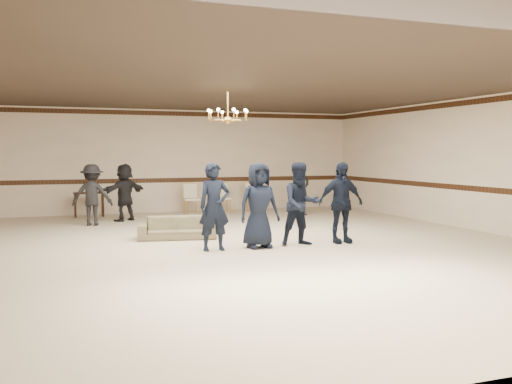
{
  "coord_description": "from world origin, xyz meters",
  "views": [
    {
      "loc": [
        -3.54,
        -10.61,
        1.87
      ],
      "look_at": [
        0.1,
        -0.5,
        1.12
      ],
      "focal_mm": 39.74,
      "sensor_mm": 36.0,
      "label": 1
    }
  ],
  "objects_px": {
    "boy_d": "(341,203)",
    "adult_left": "(92,195)",
    "boy_b": "(259,205)",
    "banquet_chair_mid": "(223,198)",
    "boy_c": "(301,204)",
    "banquet_chair_right": "(253,197)",
    "boy_a": "(214,207)",
    "console_table": "(89,204)",
    "banquet_chair_left": "(192,199)",
    "adult_right": "(302,189)",
    "settee": "(177,228)",
    "chandelier": "(228,105)",
    "adult_mid": "(125,192)"
  },
  "relations": [
    {
      "from": "boy_d",
      "to": "adult_left",
      "type": "distance_m",
      "value": 6.57
    },
    {
      "from": "boy_b",
      "to": "banquet_chair_mid",
      "type": "relative_size",
      "value": 1.84
    },
    {
      "from": "boy_c",
      "to": "banquet_chair_right",
      "type": "height_order",
      "value": "boy_c"
    },
    {
      "from": "boy_a",
      "to": "console_table",
      "type": "distance_m",
      "value": 6.98
    },
    {
      "from": "boy_a",
      "to": "banquet_chair_mid",
      "type": "relative_size",
      "value": 1.84
    },
    {
      "from": "banquet_chair_left",
      "to": "boy_d",
      "type": "bearing_deg",
      "value": -70.35
    },
    {
      "from": "boy_b",
      "to": "boy_d",
      "type": "bearing_deg",
      "value": -4.38
    },
    {
      "from": "banquet_chair_mid",
      "to": "banquet_chair_right",
      "type": "bearing_deg",
      "value": -1.0
    },
    {
      "from": "boy_c",
      "to": "adult_right",
      "type": "height_order",
      "value": "boy_c"
    },
    {
      "from": "settee",
      "to": "adult_left",
      "type": "distance_m",
      "value": 3.39
    },
    {
      "from": "chandelier",
      "to": "console_table",
      "type": "height_order",
      "value": "chandelier"
    },
    {
      "from": "boy_d",
      "to": "banquet_chair_right",
      "type": "height_order",
      "value": "boy_d"
    },
    {
      "from": "settee",
      "to": "boy_c",
      "type": "bearing_deg",
      "value": -28.01
    },
    {
      "from": "adult_right",
      "to": "banquet_chair_right",
      "type": "xyz_separation_m",
      "value": [
        -0.96,
        1.56,
        -0.33
      ]
    },
    {
      "from": "adult_left",
      "to": "adult_right",
      "type": "bearing_deg",
      "value": -163.5
    },
    {
      "from": "boy_b",
      "to": "adult_right",
      "type": "xyz_separation_m",
      "value": [
        3.16,
        4.94,
        -0.05
      ]
    },
    {
      "from": "chandelier",
      "to": "boy_b",
      "type": "height_order",
      "value": "chandelier"
    },
    {
      "from": "settee",
      "to": "console_table",
      "type": "bearing_deg",
      "value": 116.78
    },
    {
      "from": "banquet_chair_mid",
      "to": "banquet_chair_left",
      "type": "bearing_deg",
      "value": 179.0
    },
    {
      "from": "banquet_chair_left",
      "to": "settee",
      "type": "bearing_deg",
      "value": -101.17
    },
    {
      "from": "boy_a",
      "to": "banquet_chair_right",
      "type": "xyz_separation_m",
      "value": [
        3.1,
        6.5,
        -0.38
      ]
    },
    {
      "from": "chandelier",
      "to": "banquet_chair_mid",
      "type": "xyz_separation_m",
      "value": [
        1.44,
        5.23,
        -2.42
      ]
    },
    {
      "from": "boy_b",
      "to": "console_table",
      "type": "relative_size",
      "value": 1.94
    },
    {
      "from": "adult_left",
      "to": "banquet_chair_mid",
      "type": "distance_m",
      "value": 4.46
    },
    {
      "from": "boy_b",
      "to": "boy_d",
      "type": "height_order",
      "value": "same"
    },
    {
      "from": "banquet_chair_mid",
      "to": "boy_b",
      "type": "bearing_deg",
      "value": -101.44
    },
    {
      "from": "chandelier",
      "to": "boy_c",
      "type": "relative_size",
      "value": 0.56
    },
    {
      "from": "adult_right",
      "to": "settee",
      "type": "bearing_deg",
      "value": -167.87
    },
    {
      "from": "boy_a",
      "to": "adult_right",
      "type": "relative_size",
      "value": 1.07
    },
    {
      "from": "settee",
      "to": "adult_mid",
      "type": "relative_size",
      "value": 1.06
    },
    {
      "from": "boy_b",
      "to": "adult_mid",
      "type": "relative_size",
      "value": 1.07
    },
    {
      "from": "adult_mid",
      "to": "banquet_chair_mid",
      "type": "relative_size",
      "value": 1.72
    },
    {
      "from": "adult_mid",
      "to": "banquet_chair_mid",
      "type": "xyz_separation_m",
      "value": [
        3.14,
        1.16,
        -0.33
      ]
    },
    {
      "from": "boy_a",
      "to": "boy_d",
      "type": "height_order",
      "value": "same"
    },
    {
      "from": "banquet_chair_left",
      "to": "boy_b",
      "type": "bearing_deg",
      "value": -85.94
    },
    {
      "from": "adult_right",
      "to": "adult_left",
      "type": "bearing_deg",
      "value": 158.68
    },
    {
      "from": "boy_c",
      "to": "banquet_chair_right",
      "type": "bearing_deg",
      "value": 81.4
    },
    {
      "from": "boy_b",
      "to": "boy_c",
      "type": "bearing_deg",
      "value": -4.38
    },
    {
      "from": "boy_b",
      "to": "adult_right",
      "type": "distance_m",
      "value": 5.87
    },
    {
      "from": "adult_right",
      "to": "console_table",
      "type": "bearing_deg",
      "value": 139.38
    },
    {
      "from": "adult_left",
      "to": "adult_right",
      "type": "height_order",
      "value": "same"
    },
    {
      "from": "boy_a",
      "to": "boy_c",
      "type": "height_order",
      "value": "same"
    },
    {
      "from": "boy_d",
      "to": "settee",
      "type": "bearing_deg",
      "value": 152.65
    },
    {
      "from": "settee",
      "to": "banquet_chair_right",
      "type": "relative_size",
      "value": 1.83
    },
    {
      "from": "boy_a",
      "to": "adult_mid",
      "type": "distance_m",
      "value": 5.44
    },
    {
      "from": "chandelier",
      "to": "banquet_chair_mid",
      "type": "height_order",
      "value": "chandelier"
    },
    {
      "from": "boy_a",
      "to": "boy_d",
      "type": "distance_m",
      "value": 2.7
    },
    {
      "from": "chandelier",
      "to": "console_table",
      "type": "xyz_separation_m",
      "value": [
        -2.56,
        5.43,
        -2.51
      ]
    },
    {
      "from": "boy_d",
      "to": "banquet_chair_left",
      "type": "relative_size",
      "value": 1.84
    },
    {
      "from": "boy_d",
      "to": "adult_right",
      "type": "bearing_deg",
      "value": 76.05
    }
  ]
}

